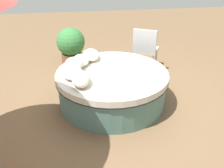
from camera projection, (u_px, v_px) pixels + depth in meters
ground_plane at (112, 101)px, 4.50m from camera, size 16.00×16.00×0.00m
round_bed at (112, 87)px, 4.35m from camera, size 1.97×1.97×0.61m
throw_pillow_0 at (91, 55)px, 4.66m from camera, size 0.49×0.31×0.19m
throw_pillow_1 at (81, 60)px, 4.46m from camera, size 0.48×0.30×0.16m
throw_pillow_2 at (74, 65)px, 4.22m from camera, size 0.51×0.32×0.21m
throw_pillow_3 at (73, 73)px, 3.99m from camera, size 0.42×0.34×0.15m
throw_pillow_4 at (81, 79)px, 3.77m from camera, size 0.50×0.29×0.19m
patio_chair at (145, 47)px, 5.49m from camera, size 0.69×0.70×0.98m
planter at (71, 46)px, 5.70m from camera, size 0.66×0.66×0.93m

